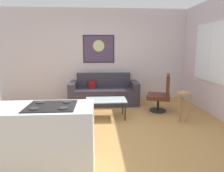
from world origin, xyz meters
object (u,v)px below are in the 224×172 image
object	(u,v)px
bar_stool	(183,100)
wall_painting	(99,49)
coffee_table	(106,101)
couch	(104,93)
armchair	(162,94)

from	to	relation	value
bar_stool	wall_painting	xyz separation A→B (m)	(-1.82, 2.18, 1.08)
wall_painting	coffee_table	bearing A→B (deg)	-85.30
coffee_table	wall_painting	distance (m)	2.15
couch	wall_painting	world-z (taller)	wall_painting
armchair	wall_painting	size ratio (longest dim) A/B	1.01
couch	coffee_table	xyz separation A→B (m)	(0.01, -1.23, 0.10)
coffee_table	armchair	distance (m)	1.49
coffee_table	armchair	bearing A→B (deg)	14.20
wall_painting	armchair	bearing A→B (deg)	-41.73
couch	bar_stool	world-z (taller)	couch
couch	armchair	bearing A→B (deg)	-30.80
wall_painting	bar_stool	bearing A→B (deg)	-50.06
couch	armchair	distance (m)	1.70
couch	wall_painting	size ratio (longest dim) A/B	2.08
bar_stool	wall_painting	world-z (taller)	wall_painting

